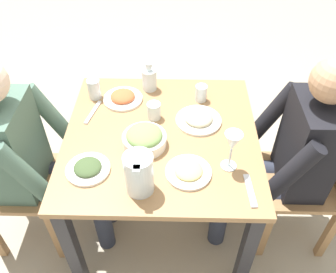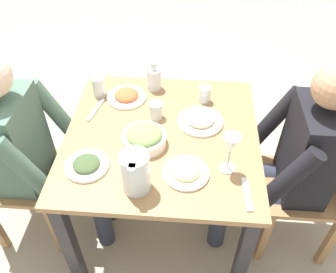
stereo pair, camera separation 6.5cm
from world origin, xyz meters
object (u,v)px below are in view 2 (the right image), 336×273
plate_dolmas (87,165)px  water_glass_far_right (156,110)px  diner_near (287,159)px  plate_fries (186,172)px  chair_near (321,181)px  water_pitcher (135,172)px  water_glass_center (205,94)px  oil_carafe (154,80)px  diner_far (37,151)px  chair_far (6,168)px  dining_table (162,150)px  plate_rice_curry (126,96)px  water_glass_near_left (99,87)px  plate_beans (200,120)px  wine_glass (231,146)px  salad_bowl (144,137)px

plate_dolmas → water_glass_far_right: 0.45m
diner_near → plate_fries: diner_near is taller
chair_near → water_pitcher: bearing=107.4°
plate_dolmas → water_pitcher: bearing=-111.4°
water_glass_center → oil_carafe: bearing=71.2°
plate_dolmas → water_glass_far_right: water_glass_far_right is taller
chair_near → diner_near: 0.25m
diner_far → water_glass_center: diner_far is taller
chair_far → oil_carafe: 0.91m
dining_table → plate_fries: 0.30m
water_pitcher → plate_rice_curry: (0.60, 0.14, -0.08)m
plate_rice_curry → plate_dolmas: size_ratio=1.08×
chair_far → water_glass_far_right: (0.22, -0.77, 0.27)m
chair_near → water_glass_near_left: bearing=74.1°
dining_table → plate_rice_curry: bearing=39.0°
dining_table → plate_rice_curry: size_ratio=4.44×
plate_fries → water_glass_near_left: 0.73m
dining_table → water_pitcher: (-0.33, 0.08, 0.21)m
plate_beans → wine_glass: size_ratio=1.17×
plate_beans → wine_glass: bearing=-157.8°
plate_rice_curry → plate_dolmas: 0.51m
water_pitcher → wine_glass: (0.13, -0.38, 0.05)m
plate_rice_curry → water_glass_near_left: bearing=82.4°
dining_table → diner_near: (-0.05, -0.61, 0.04)m
dining_table → plate_fries: (-0.24, -0.13, 0.13)m
plate_dolmas → water_glass_far_right: size_ratio=2.25×
water_glass_far_right → plate_rice_curry: bearing=51.3°
plate_dolmas → plate_rice_curry: bearing=-10.7°
plate_dolmas → water_glass_near_left: water_glass_near_left is taller
dining_table → plate_dolmas: (-0.24, 0.31, 0.13)m
diner_near → plate_dolmas: 0.94m
water_glass_center → water_pitcher: bearing=155.4°
dining_table → water_glass_far_right: size_ratio=10.82×
water_glass_near_left → water_glass_far_right: bearing=-116.1°
chair_near → plate_dolmas: (-0.19, 1.12, 0.24)m
dining_table → diner_far: size_ratio=0.80×
chair_far → water_glass_center: 1.11m
plate_fries → plate_rice_curry: (0.51, 0.34, 0.00)m
water_pitcher → water_glass_far_right: water_pitcher is taller
diner_near → plate_dolmas: diner_near is taller
salad_bowl → plate_rice_curry: bearing=22.8°
diner_near → plate_beans: diner_near is taller
chair_near → diner_near: (0.00, 0.20, 0.15)m
plate_rice_curry → wine_glass: 0.71m
diner_far → water_glass_near_left: diner_far is taller
oil_carafe → water_pitcher: bearing=-179.8°
dining_table → diner_near: size_ratio=0.80×
water_pitcher → plate_fries: size_ratio=0.94×
diner_far → water_pitcher: diner_far is taller
chair_far → plate_rice_curry: (0.36, -0.60, 0.24)m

